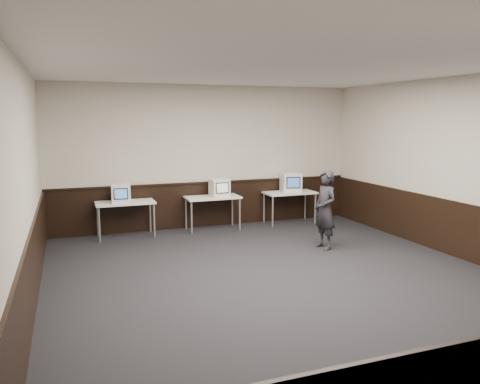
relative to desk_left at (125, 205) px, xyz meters
The scene contains 16 objects.
floor 4.13m from the desk_left, 62.18° to the right, with size 8.00×8.00×0.00m, color black.
ceiling 4.79m from the desk_left, 62.18° to the right, with size 8.00×8.00×0.00m, color white.
back_wall 2.15m from the desk_left, 11.89° to the left, with size 7.00×7.00×0.00m, color beige.
left_wall 4.05m from the desk_left, 113.96° to the right, with size 8.00×8.00×0.00m, color beige.
right_wall 6.56m from the desk_left, 33.69° to the right, with size 8.00×8.00×0.00m, color beige.
wainscot_back 1.95m from the desk_left, 11.31° to the left, with size 6.98×0.04×1.00m, color black.
wainscot_left 3.94m from the desk_left, 113.70° to the right, with size 0.04×7.98×1.00m, color black.
wainscot_right 6.48m from the desk_left, 33.79° to the right, with size 0.04×7.98×1.00m, color black.
wainscot_rail 1.96m from the desk_left, 10.73° to the left, with size 6.98×0.06×0.04m, color black.
desk_left is the anchor object (origin of this frame).
desk_center 1.90m from the desk_left, ahead, with size 1.20×0.60×0.75m.
desk_right 3.80m from the desk_left, ahead, with size 1.20×0.60×0.75m.
emac_left 0.27m from the desk_left, 151.71° to the right, with size 0.43×0.45×0.38m.
emac_center 2.07m from the desk_left, ahead, with size 0.39×0.43×0.39m.
emac_right 3.85m from the desk_left, ahead, with size 0.52×0.54×0.44m.
person 4.10m from the desk_left, 32.63° to the right, with size 0.55×0.36×1.50m, color black.
Camera 1 is at (-2.98, -6.19, 2.46)m, focal length 35.00 mm.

